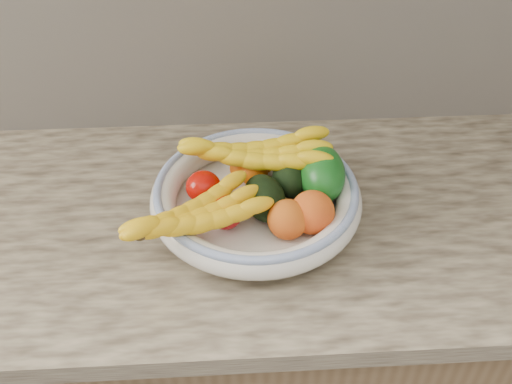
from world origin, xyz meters
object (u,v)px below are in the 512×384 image
object	(u,v)px
banana_bunch_back	(255,157)
banana_bunch_front	(195,219)
green_mango	(321,173)
fruit_bowl	(256,197)

from	to	relation	value
banana_bunch_back	banana_bunch_front	xyz separation A→B (m)	(-0.11, -0.16, -0.01)
banana_bunch_front	green_mango	bearing A→B (deg)	-2.96
fruit_bowl	green_mango	size ratio (longest dim) A/B	2.92
green_mango	banana_bunch_front	size ratio (longest dim) A/B	0.48
fruit_bowl	banana_bunch_front	distance (m)	0.14
fruit_bowl	green_mango	bearing A→B (deg)	12.49
banana_bunch_back	banana_bunch_front	world-z (taller)	banana_bunch_back
fruit_bowl	banana_bunch_back	world-z (taller)	banana_bunch_back
green_mango	fruit_bowl	bearing A→B (deg)	-167.91
fruit_bowl	banana_bunch_front	xyz separation A→B (m)	(-0.11, -0.09, 0.03)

